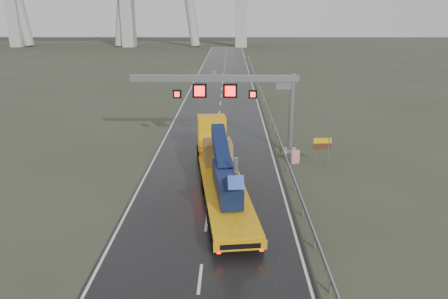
{
  "coord_description": "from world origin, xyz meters",
  "views": [
    {
      "loc": [
        1.45,
        -20.26,
        12.47
      ],
      "look_at": [
        1.0,
        8.75,
        3.2
      ],
      "focal_mm": 35.0,
      "sensor_mm": 36.0,
      "label": 1
    }
  ],
  "objects_px": {
    "heavy_haul_truck": "(219,162)",
    "sign_gantry": "(238,92)",
    "exit_sign_pair": "(322,146)",
    "striped_barrier": "(295,157)"
  },
  "relations": [
    {
      "from": "exit_sign_pair",
      "to": "striped_barrier",
      "type": "height_order",
      "value": "exit_sign_pair"
    },
    {
      "from": "heavy_haul_truck",
      "to": "exit_sign_pair",
      "type": "distance_m",
      "value": 9.13
    },
    {
      "from": "sign_gantry",
      "to": "exit_sign_pair",
      "type": "relative_size",
      "value": 5.83
    },
    {
      "from": "sign_gantry",
      "to": "exit_sign_pair",
      "type": "height_order",
      "value": "sign_gantry"
    },
    {
      "from": "sign_gantry",
      "to": "striped_barrier",
      "type": "bearing_deg",
      "value": -31.38
    },
    {
      "from": "heavy_haul_truck",
      "to": "striped_barrier",
      "type": "xyz_separation_m",
      "value": [
        6.36,
        4.52,
        -1.12
      ]
    },
    {
      "from": "sign_gantry",
      "to": "exit_sign_pair",
      "type": "bearing_deg",
      "value": -29.35
    },
    {
      "from": "exit_sign_pair",
      "to": "sign_gantry",
      "type": "bearing_deg",
      "value": 147.28
    },
    {
      "from": "heavy_haul_truck",
      "to": "sign_gantry",
      "type": "bearing_deg",
      "value": 71.46
    },
    {
      "from": "heavy_haul_truck",
      "to": "striped_barrier",
      "type": "distance_m",
      "value": 7.88
    }
  ]
}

